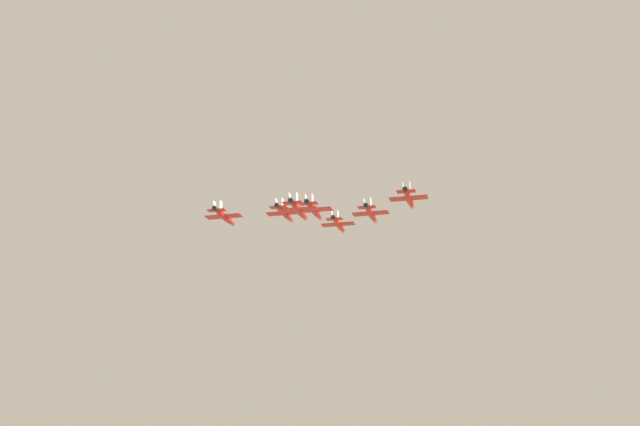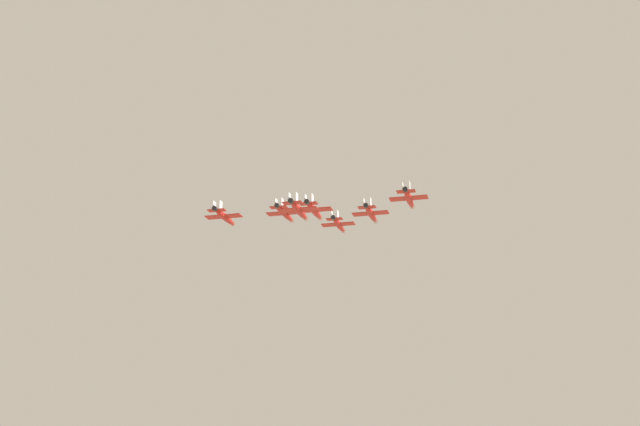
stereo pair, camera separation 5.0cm
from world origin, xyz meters
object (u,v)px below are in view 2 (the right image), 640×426
at_px(jet_lead, 339,225).
at_px(jet_right_outer, 409,199).
at_px(jet_slot_rear, 314,210).
at_px(jet_right_wingman, 371,214).
at_px(jet_left_wingman, 285,213).
at_px(jet_left_outer, 225,217).
at_px(jet_trailing, 299,210).

distance_m(jet_lead, jet_right_outer, 37.92).
xyz_separation_m(jet_right_outer, jet_slot_rear, (11.66, 21.49, -1.11)).
bearing_deg(jet_right_wingman, jet_left_wingman, 90.04).
distance_m(jet_left_outer, jet_slot_rear, 24.45).
bearing_deg(jet_trailing, jet_lead, -0.81).
bearing_deg(jet_trailing, jet_right_outer, -60.34).
bearing_deg(jet_left_wingman, jet_left_outer, 139.91).
bearing_deg(jet_right_outer, jet_slot_rear, 89.77).
distance_m(jet_left_wingman, jet_trailing, 32.57).
relative_size(jet_lead, jet_trailing, 1.02).
xyz_separation_m(jet_right_wingman, jet_left_outer, (4.85, 39.10, -2.46)).
height_order(jet_left_outer, jet_slot_rear, jet_left_outer).
distance_m(jet_left_wingman, jet_right_outer, 39.55).
relative_size(jet_left_wingman, jet_left_outer, 1.01).
bearing_deg(jet_left_wingman, jet_right_outer, -111.14).
relative_size(jet_lead, jet_left_outer, 1.01).
distance_m(jet_left_outer, jet_right_outer, 48.91).
height_order(jet_left_wingman, jet_right_wingman, jet_left_wingman).
height_order(jet_lead, jet_right_outer, jet_lead).
bearing_deg(jet_trailing, jet_left_wingman, 22.22).
distance_m(jet_lead, jet_left_outer, 38.03).
bearing_deg(jet_left_outer, jet_right_wingman, -69.20).
bearing_deg(jet_slot_rear, jet_left_wingman, 40.23).
relative_size(jet_slot_rear, jet_trailing, 1.01).
xyz_separation_m(jet_slot_rear, jet_trailing, (-12.64, 6.86, -4.53)).
bearing_deg(jet_lead, jet_left_outer, 139.22).
bearing_deg(jet_right_outer, jet_left_outer, 89.77).
distance_m(jet_lead, jet_right_wingman, 18.99).
bearing_deg(jet_left_outer, jet_right_outer, -90.61).
relative_size(jet_left_wingman, jet_right_outer, 1.03).
relative_size(jet_left_wingman, jet_trailing, 1.03).
relative_size(jet_left_wingman, jet_right_wingman, 1.00).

